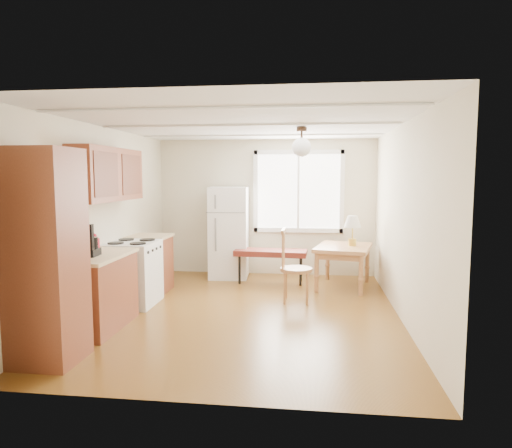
% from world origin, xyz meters
% --- Properties ---
extents(room_shell, '(4.60, 5.60, 2.62)m').
position_xyz_m(room_shell, '(0.00, 0.00, 1.25)').
color(room_shell, '#563311').
rests_on(room_shell, ground).
extents(kitchen_run, '(0.65, 3.40, 2.20)m').
position_xyz_m(kitchen_run, '(-1.72, -0.63, 0.84)').
color(kitchen_run, brown).
rests_on(kitchen_run, ground).
extents(window_unit, '(1.64, 0.05, 1.51)m').
position_xyz_m(window_unit, '(0.60, 2.47, 1.55)').
color(window_unit, white).
rests_on(window_unit, room_shell).
extents(pendant_light, '(0.26, 0.26, 0.40)m').
position_xyz_m(pendant_light, '(0.70, 0.40, 2.24)').
color(pendant_light, black).
rests_on(pendant_light, room_shell).
extents(refrigerator, '(0.72, 0.73, 1.64)m').
position_xyz_m(refrigerator, '(-0.63, 2.12, 0.82)').
color(refrigerator, white).
rests_on(refrigerator, ground).
extents(bench, '(1.25, 0.52, 0.57)m').
position_xyz_m(bench, '(0.16, 1.78, 0.51)').
color(bench, '#551A14').
rests_on(bench, ground).
extents(dining_table, '(1.04, 1.25, 0.69)m').
position_xyz_m(dining_table, '(1.37, 1.60, 0.59)').
color(dining_table, '#9A643B').
rests_on(dining_table, ground).
extents(chair, '(0.47, 0.47, 1.06)m').
position_xyz_m(chair, '(0.54, 0.62, 0.61)').
color(chair, '#9A643B').
rests_on(chair, ground).
extents(table_lamp, '(0.28, 0.28, 0.49)m').
position_xyz_m(table_lamp, '(1.52, 1.64, 1.05)').
color(table_lamp, gold).
rests_on(table_lamp, dining_table).
extents(coffee_maker, '(0.20, 0.26, 0.39)m').
position_xyz_m(coffee_maker, '(-1.72, -0.97, 1.04)').
color(coffee_maker, black).
rests_on(coffee_maker, kitchen_run).
extents(kettle, '(0.12, 0.12, 0.23)m').
position_xyz_m(kettle, '(-1.80, -0.66, 0.99)').
color(kettle, red).
rests_on(kettle, kitchen_run).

